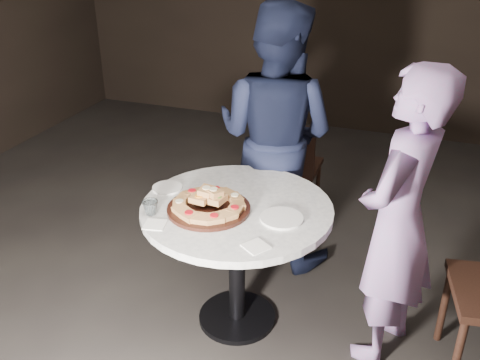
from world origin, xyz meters
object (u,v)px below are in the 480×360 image
Objects in this scene: diner_navy at (275,136)px; diner_teal at (398,222)px; serving_board at (209,209)px; water_glass at (150,208)px; table at (237,229)px; chair_far at (292,162)px; focaccia_pile at (209,202)px.

diner_navy reaches higher than diner_teal.
serving_board is 0.30m from water_glass.
serving_board is 0.96m from diner_teal.
table is 0.69× the size of diner_navy.
water_glass is at bearing -152.22° from serving_board.
diner_teal is (0.85, -1.21, 0.33)m from chair_far.
serving_board is 5.25× the size of water_glass.
serving_board is at bearing -78.92° from focaccia_pile.
chair_far is 0.51× the size of diner_teal.
table is 0.84m from diner_teal.
water_glass is 0.10× the size of chair_far.
table is 0.82m from diner_navy.
chair_far is 0.63m from diner_navy.
focaccia_pile is 1.41m from chair_far.
diner_navy reaches higher than focaccia_pile.
diner_navy is at bearing 70.56° from water_glass.
table is at bearing 31.20° from water_glass.
diner_teal is (0.94, 0.16, 0.02)m from serving_board.
diner_teal reaches higher than focaccia_pile.
diner_navy is at bearing 91.90° from table.
table is 0.75× the size of diner_teal.
focaccia_pile is 4.72× the size of water_glass.
table is 14.43× the size of water_glass.
diner_teal is (0.82, 0.07, 0.17)m from table.
water_glass is (-0.39, -0.23, 0.18)m from table.
serving_board is 0.25× the size of diner_navy.
diner_navy is (-0.03, 0.79, 0.24)m from table.
focaccia_pile is at bearing 101.08° from serving_board.
water_glass is at bearing 81.27° from diner_navy.
serving_board reaches higher than table.
diner_teal is at bearing 9.76° from serving_board.
chair_far is 0.47× the size of diner_navy.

